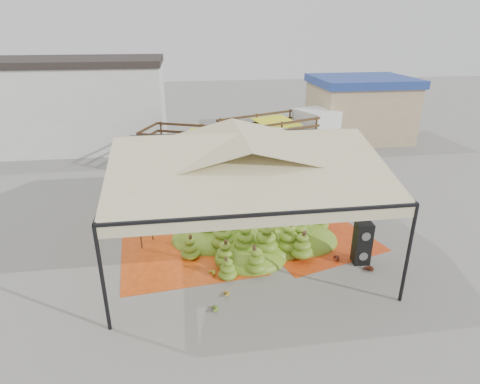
{
  "coord_description": "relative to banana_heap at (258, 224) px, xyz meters",
  "views": [
    {
      "loc": [
        -1.86,
        -12.58,
        7.26
      ],
      "look_at": [
        0.2,
        1.5,
        1.3
      ],
      "focal_mm": 30.0,
      "sensor_mm": 36.0,
      "label": 1
    }
  ],
  "objects": [
    {
      "name": "banana_leaves",
      "position": [
        -4.08,
        0.27,
        -0.67
      ],
      "size": [
        0.96,
        1.36,
        3.7
      ],
      "primitive_type": null,
      "color": "#3B7D21",
      "rests_on": "ground"
    },
    {
      "name": "speaker_stack",
      "position": [
        3.07,
        -1.93,
        0.06
      ],
      "size": [
        0.56,
        0.5,
        1.45
      ],
      "rotation": [
        0.0,
        0.0,
        -0.08
      ],
      "color": "black",
      "rests_on": "ground"
    },
    {
      "name": "truck_right",
      "position": [
        3.49,
        9.9,
        0.86
      ],
      "size": [
        7.59,
        5.08,
        2.47
      ],
      "rotation": [
        0.0,
        0.0,
        0.4
      ],
      "color": "#4A3418",
      "rests_on": "ground"
    },
    {
      "name": "hand_yellow_a",
      "position": [
        -1.57,
        -3.05,
        -0.58
      ],
      "size": [
        0.41,
        0.35,
        0.17
      ],
      "primitive_type": "ellipsoid",
      "rotation": [
        0.0,
        0.0,
        0.09
      ],
      "color": "gold",
      "rests_on": "ground"
    },
    {
      "name": "canopy_tent",
      "position": [
        -0.63,
        0.02,
        2.63
      ],
      "size": [
        8.1,
        8.1,
        4.0
      ],
      "color": "black",
      "rests_on": "ground"
    },
    {
      "name": "building_tan",
      "position": [
        9.37,
        13.02,
        1.41
      ],
      "size": [
        6.3,
        5.3,
        4.1
      ],
      "color": "tan",
      "rests_on": "ground"
    },
    {
      "name": "tarp_left",
      "position": [
        -2.5,
        -0.31,
        -0.66
      ],
      "size": [
        5.01,
        4.82,
        0.01
      ],
      "primitive_type": "cube",
      "rotation": [
        0.0,
        0.0,
        0.11
      ],
      "color": "#DF5215",
      "rests_on": "ground"
    },
    {
      "name": "tarp_right",
      "position": [
        2.01,
        0.01,
        -0.66
      ],
      "size": [
        4.93,
        5.07,
        0.01
      ],
      "primitive_type": "cube",
      "rotation": [
        0.0,
        0.0,
        0.29
      ],
      "color": "#D84714",
      "rests_on": "ground"
    },
    {
      "name": "ground",
      "position": [
        -0.63,
        0.02,
        -0.67
      ],
      "size": [
        90.0,
        90.0,
        0.0
      ],
      "primitive_type": "plane",
      "color": "slate",
      "rests_on": "ground"
    },
    {
      "name": "hand_red_b",
      "position": [
        3.07,
        -2.5,
        -0.56
      ],
      "size": [
        0.62,
        0.58,
        0.22
      ],
      "primitive_type": "ellipsoid",
      "rotation": [
        0.0,
        0.0,
        0.47
      ],
      "color": "#501912",
      "rests_on": "ground"
    },
    {
      "name": "hanging_bunches",
      "position": [
        -0.7,
        0.95,
        1.95
      ],
      "size": [
        1.74,
        0.24,
        0.2
      ],
      "color": "#477618",
      "rests_on": "ground"
    },
    {
      "name": "hand_yellow_b",
      "position": [
        -1.89,
        -1.96,
        -0.57
      ],
      "size": [
        0.54,
        0.5,
        0.2
      ],
      "primitive_type": "ellipsoid",
      "rotation": [
        0.0,
        0.0,
        0.44
      ],
      "color": "gold",
      "rests_on": "ground"
    },
    {
      "name": "vendor",
      "position": [
        -0.21,
        4.99,
        0.28
      ],
      "size": [
        0.73,
        0.5,
        1.9
      ],
      "primitive_type": "imported",
      "rotation": [
        0.0,
        0.0,
        3.07
      ],
      "color": "gray",
      "rests_on": "ground"
    },
    {
      "name": "banana_heap",
      "position": [
        0.0,
        0.0,
        0.0
      ],
      "size": [
        6.95,
        6.01,
        1.34
      ],
      "primitive_type": "ellipsoid",
      "rotation": [
        0.0,
        0.0,
        0.15
      ],
      "color": "#4F811A",
      "rests_on": "ground"
    },
    {
      "name": "building_white",
      "position": [
        -10.63,
        14.02,
        2.04
      ],
      "size": [
        14.3,
        6.3,
        5.4
      ],
      "color": "silver",
      "rests_on": "ground"
    },
    {
      "name": "hand_red_a",
      "position": [
        2.26,
        -1.65,
        -0.56
      ],
      "size": [
        0.57,
        0.52,
        0.22
      ],
      "primitive_type": "ellipsoid",
      "rotation": [
        0.0,
        0.0,
        -0.32
      ],
      "color": "#581E14",
      "rests_on": "ground"
    },
    {
      "name": "hand_green",
      "position": [
        -1.97,
        -3.67,
        -0.57
      ],
      "size": [
        0.46,
        0.39,
        0.2
      ],
      "primitive_type": "ellipsoid",
      "rotation": [
        0.0,
        0.0,
        0.09
      ],
      "color": "#577819",
      "rests_on": "ground"
    },
    {
      "name": "truck_left",
      "position": [
        -0.81,
        7.13,
        0.81
      ],
      "size": [
        7.37,
        4.83,
        2.4
      ],
      "rotation": [
        0.0,
        0.0,
        -0.38
      ],
      "color": "#4A2A18",
      "rests_on": "ground"
    }
  ]
}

